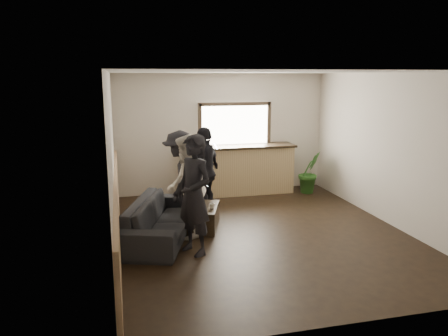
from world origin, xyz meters
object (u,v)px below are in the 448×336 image
object	(u,v)px
cup_a	(200,200)
person_c	(181,178)
potted_plant	(310,172)
sofa	(161,219)
person_d	(205,171)
bar_counter	(237,167)
person_b	(187,187)
coffee_table	(203,217)
person_a	(194,195)
cup_b	(212,206)

from	to	relation	value
cup_a	person_c	xyz separation A→B (m)	(-0.33, 0.12, 0.42)
potted_plant	person_c	world-z (taller)	person_c
cup_a	sofa	bearing A→B (deg)	-144.66
potted_plant	person_d	size ratio (longest dim) A/B	0.56
potted_plant	cup_a	bearing A→B (deg)	-151.79
bar_counter	person_c	world-z (taller)	bar_counter
potted_plant	person_b	size ratio (longest dim) A/B	0.56
cup_a	potted_plant	distance (m)	3.35
coffee_table	person_d	xyz separation A→B (m)	(0.20, 0.78, 0.68)
bar_counter	potted_plant	xyz separation A→B (m)	(1.68, -0.36, -0.14)
cup_a	person_a	world-z (taller)	person_a
cup_b	person_d	size ratio (longest dim) A/B	0.05
potted_plant	person_b	distance (m)	3.95
cup_b	potted_plant	world-z (taller)	potted_plant
person_b	coffee_table	bearing A→B (deg)	142.23
cup_b	coffee_table	bearing A→B (deg)	133.48
bar_counter	cup_a	distance (m)	2.33
sofa	person_c	world-z (taller)	person_c
person_d	cup_b	bearing A→B (deg)	32.66
sofa	coffee_table	distance (m)	0.86
coffee_table	person_a	bearing A→B (deg)	-107.86
person_b	cup_b	bearing A→B (deg)	120.23
person_a	person_c	xyz separation A→B (m)	(-0.00, 1.46, -0.06)
coffee_table	person_d	bearing A→B (deg)	75.50
sofa	person_c	bearing A→B (deg)	-14.90
coffee_table	person_c	bearing A→B (deg)	132.99
cup_b	person_d	bearing A→B (deg)	85.94
bar_counter	person_d	world-z (taller)	bar_counter
cup_b	person_d	distance (m)	1.02
cup_a	person_d	xyz separation A→B (m)	(0.22, 0.52, 0.42)
cup_a	person_b	distance (m)	0.80
cup_a	person_b	world-z (taller)	person_b
cup_a	person_c	size ratio (longest dim) A/B	0.08
cup_a	cup_b	xyz separation A→B (m)	(0.16, -0.39, -0.01)
person_b	person_d	distance (m)	1.25
potted_plant	person_b	xyz separation A→B (m)	(-3.28, -2.18, 0.39)
sofa	person_d	world-z (taller)	person_d
coffee_table	potted_plant	world-z (taller)	potted_plant
person_a	person_b	xyz separation A→B (m)	(0.00, 0.74, -0.05)
potted_plant	person_a	size ratio (longest dim) A/B	0.53
cup_b	person_c	xyz separation A→B (m)	(-0.49, 0.52, 0.43)
cup_a	potted_plant	xyz separation A→B (m)	(2.95, 1.58, 0.04)
cup_b	person_c	bearing A→B (deg)	133.12
cup_b	sofa	bearing A→B (deg)	-170.33
cup_b	person_a	bearing A→B (deg)	-117.22
sofa	potted_plant	xyz separation A→B (m)	(3.73, 2.13, 0.16)
sofa	cup_b	size ratio (longest dim) A/B	24.24
sofa	person_a	size ratio (longest dim) A/B	1.22
person_d	potted_plant	bearing A→B (deg)	147.90
coffee_table	person_d	size ratio (longest dim) A/B	0.52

